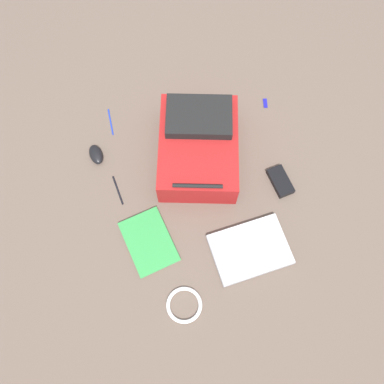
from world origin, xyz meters
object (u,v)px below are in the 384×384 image
at_px(pen_blue, 118,190).
at_px(power_brick, 280,181).
at_px(pen_black, 111,122).
at_px(usb_stick, 265,103).
at_px(laptop, 250,249).
at_px(cable_coil, 184,305).
at_px(backpack, 198,146).
at_px(book_blue, 149,242).
at_px(computer_mouse, 96,155).

bearing_deg(pen_blue, power_brick, 165.29).
relative_size(power_brick, pen_black, 0.98).
bearing_deg(usb_stick, laptop, 63.67).
relative_size(cable_coil, usb_stick, 2.90).
height_order(backpack, power_brick, backpack).
bearing_deg(usb_stick, backpack, 22.29).
bearing_deg(pen_blue, book_blue, 104.30).
bearing_deg(usb_stick, pen_blue, 15.75).
bearing_deg(cable_coil, computer_mouse, -76.15).
bearing_deg(laptop, usb_stick, -116.33).
xyz_separation_m(laptop, usb_stick, (-0.32, -0.65, -0.01)).
relative_size(book_blue, cable_coil, 1.93).
relative_size(laptop, power_brick, 2.29).
xyz_separation_m(pen_blue, usb_stick, (-0.78, -0.22, -0.00)).
xyz_separation_m(computer_mouse, cable_coil, (-0.18, 0.75, -0.01)).
xyz_separation_m(cable_coil, usb_stick, (-0.65, -0.78, -0.00)).
relative_size(backpack, computer_mouse, 5.34).
bearing_deg(book_blue, laptop, 157.91).
xyz_separation_m(backpack, book_blue, (0.32, 0.33, -0.07)).
bearing_deg(book_blue, pen_black, -88.36).
xyz_separation_m(computer_mouse, pen_blue, (-0.05, 0.19, -0.01)).
relative_size(pen_black, pen_blue, 1.00).
relative_size(laptop, pen_blue, 2.22).
bearing_deg(power_brick, book_blue, 7.91).
height_order(backpack, laptop, backpack).
xyz_separation_m(laptop, pen_black, (0.41, -0.77, -0.01)).
relative_size(book_blue, pen_black, 1.97).
bearing_deg(cable_coil, pen_black, -84.79).
bearing_deg(power_brick, cable_coil, 33.82).
height_order(computer_mouse, cable_coil, computer_mouse).
distance_m(computer_mouse, cable_coil, 0.77).
xyz_separation_m(backpack, laptop, (-0.07, 0.49, -0.07)).
bearing_deg(power_brick, backpack, -38.72).
bearing_deg(pen_blue, usb_stick, -164.25).
bearing_deg(book_blue, usb_stick, -145.51).
relative_size(laptop, pen_black, 2.23).
height_order(cable_coil, power_brick, power_brick).
xyz_separation_m(backpack, computer_mouse, (0.44, -0.13, -0.07)).
relative_size(computer_mouse, pen_black, 0.72).
bearing_deg(backpack, usb_stick, -157.71).
distance_m(book_blue, computer_mouse, 0.47).
xyz_separation_m(book_blue, pen_blue, (0.07, -0.27, -0.01)).
height_order(backpack, pen_black, backpack).
bearing_deg(backpack, pen_black, -39.90).
relative_size(book_blue, usb_stick, 5.58).
relative_size(computer_mouse, usb_stick, 2.03).
bearing_deg(pen_black, cable_coil, 95.21).
relative_size(backpack, book_blue, 1.94).
distance_m(backpack, usb_stick, 0.43).
xyz_separation_m(book_blue, pen_black, (0.02, -0.61, -0.01)).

